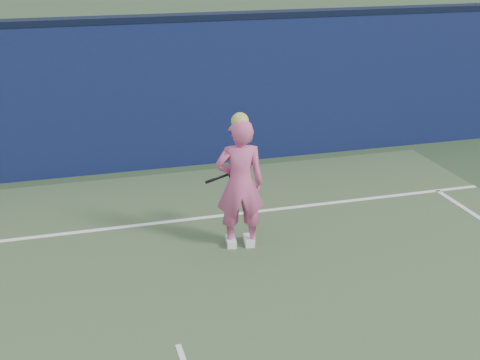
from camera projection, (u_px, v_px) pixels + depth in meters
name	position (u px, v px, depth m)	size (l,w,h in m)	color
backstop_wall	(112.00, 99.00, 11.22)	(24.00, 0.40, 2.50)	#0D163B
wall_cap	(107.00, 20.00, 10.76)	(24.00, 0.42, 0.10)	black
player	(240.00, 183.00, 8.56)	(0.69, 0.50, 1.81)	#CD4F86
racket	(237.00, 172.00, 8.99)	(0.64, 0.14, 0.34)	black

